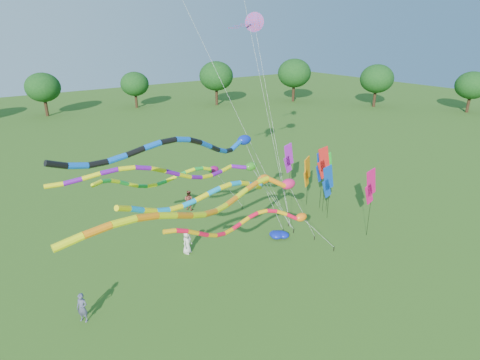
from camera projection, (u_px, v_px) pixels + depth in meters
ground at (305, 269)px, 23.58m from camera, size 160.00×160.00×0.00m
tree_ring at (431, 186)px, 20.65m from camera, size 119.49×116.84×9.57m
tube_kite_red at (256, 222)px, 21.23m from camera, size 11.19×1.10×5.42m
tube_kite_orange at (230, 199)px, 18.43m from camera, size 15.96×4.58×8.03m
tube_kite_purple at (189, 172)px, 20.98m from camera, size 14.59×1.17×7.92m
tube_kite_blue at (195, 147)px, 18.51m from camera, size 14.34×3.85×9.60m
tube_kite_cyan at (226, 190)px, 21.28m from camera, size 13.08×3.99×7.09m
tube_kite_green at (177, 175)px, 24.69m from camera, size 11.76×3.66×6.60m
delta_kite_high_c at (254, 22)px, 27.27m from camera, size 3.14×6.03×14.55m
banner_pole_green at (327, 169)px, 29.79m from camera, size 1.16×0.12×4.69m
banner_pole_blue_a at (328, 182)px, 28.68m from camera, size 1.16×0.08×4.21m
banner_pole_red at (324, 163)px, 29.31m from camera, size 1.16×0.26×5.26m
banner_pole_orange at (307, 172)px, 30.86m from camera, size 1.11×0.50×4.11m
banner_pole_violet at (288, 158)px, 32.33m from camera, size 1.16×0.18×4.65m
banner_pole_magenta_a at (370, 187)px, 26.00m from camera, size 1.16×0.12×4.87m
banner_pole_blue_b at (321, 166)px, 30.06m from camera, size 1.16×0.22×4.80m
blue_nylon_heap at (282, 234)px, 27.07m from camera, size 1.45×1.46×0.47m
person_a at (187, 242)px, 24.97m from camera, size 0.89×0.79×1.53m
person_b at (82, 308)px, 19.13m from camera, size 0.64×0.67×1.54m
person_c at (189, 200)px, 30.95m from camera, size 0.89×0.96×1.57m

